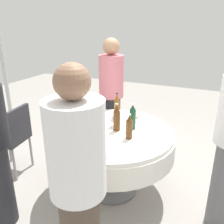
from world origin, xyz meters
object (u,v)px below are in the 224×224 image
object	(u,v)px
person_near	(111,94)
bottle_dark_green_north	(133,117)
bottle_brown_left	(129,127)
wine_glass_east	(85,129)
person_left	(78,191)
wine_glass_left	(78,141)
plate_inner	(134,118)
dining_table	(112,143)
plate_front	(96,118)
plate_rear	(107,151)
chair_west	(13,135)
plate_outer	(90,128)
bottle_amber_right	(117,107)
wine_glass_west	(114,119)
bottle_brown_near	(117,118)

from	to	relation	value
person_near	bottle_dark_green_north	bearing A→B (deg)	-76.98
bottle_brown_left	wine_glass_east	bearing A→B (deg)	-151.84
bottle_dark_green_north	bottle_brown_left	world-z (taller)	bottle_dark_green_north
bottle_dark_green_north	person_left	bearing A→B (deg)	-85.78
wine_glass_left	plate_inner	bearing A→B (deg)	79.40
dining_table	bottle_dark_green_north	distance (m)	0.36
plate_front	person_left	bearing A→B (deg)	-66.30
plate_rear	chair_west	xyz separation A→B (m)	(-1.39, 0.25, -0.23)
plate_outer	person_left	xyz separation A→B (m)	(0.49, -1.02, 0.10)
bottle_amber_right	person_left	distance (m)	1.45
wine_glass_left	wine_glass_west	bearing A→B (deg)	85.24
dining_table	bottle_brown_near	xyz separation A→B (m)	(0.04, 0.02, 0.29)
wine_glass_left	person_left	bearing A→B (deg)	-58.14
dining_table	wine_glass_east	bearing A→B (deg)	-116.95
plate_outer	person_left	distance (m)	1.13
bottle_brown_left	wine_glass_west	distance (m)	0.32
bottle_brown_near	plate_outer	xyz separation A→B (m)	(-0.27, -0.09, -0.13)
dining_table	bottle_brown_near	size ratio (longest dim) A/B	4.47
bottle_brown_left	chair_west	size ratio (longest dim) A/B	0.29
bottle_brown_left	wine_glass_east	world-z (taller)	bottle_brown_left
plate_front	person_near	distance (m)	0.66
person_near	dining_table	bearing A→B (deg)	-90.00
wine_glass_left	bottle_brown_left	bearing A→B (deg)	55.15
bottle_amber_right	wine_glass_west	size ratio (longest dim) A/B	2.35
person_near	plate_front	bearing A→B (deg)	-106.13
wine_glass_east	plate_front	distance (m)	0.56
bottle_brown_near	plate_rear	distance (m)	0.47
plate_inner	plate_outer	xyz separation A→B (m)	(-0.32, -0.47, 0.00)
bottle_amber_right	plate_outer	size ratio (longest dim) A/B	1.32
dining_table	plate_rear	world-z (taller)	plate_rear
plate_front	plate_inner	world-z (taller)	plate_inner
bottle_dark_green_north	plate_outer	bearing A→B (deg)	-154.68
wine_glass_east	plate_inner	distance (m)	0.75
plate_inner	person_near	xyz separation A→B (m)	(-0.51, 0.48, 0.10)
chair_west	wine_glass_west	bearing A→B (deg)	-85.44
plate_front	plate_outer	bearing A→B (deg)	-74.51
wine_glass_left	plate_rear	distance (m)	0.27
bottle_amber_right	bottle_dark_green_north	bearing A→B (deg)	-37.02
plate_rear	person_left	size ratio (longest dim) A/B	0.15
wine_glass_east	wine_glass_west	world-z (taller)	wine_glass_east
plate_rear	plate_front	bearing A→B (deg)	125.04
bottle_amber_right	bottle_brown_left	bearing A→B (deg)	-53.62
wine_glass_east	plate_outer	bearing A→B (deg)	108.08
bottle_brown_near	plate_outer	size ratio (longest dim) A/B	1.25
wine_glass_east	plate_outer	xyz separation A→B (m)	(-0.08, 0.23, -0.10)
wine_glass_west	plate_inner	bearing A→B (deg)	68.16
dining_table	wine_glass_west	distance (m)	0.26
wine_glass_west	person_near	xyz separation A→B (m)	(-0.39, 0.78, 0.01)
plate_outer	chair_west	xyz separation A→B (m)	(-1.01, -0.11, -0.23)
person_left	plate_inner	bearing A→B (deg)	-97.35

